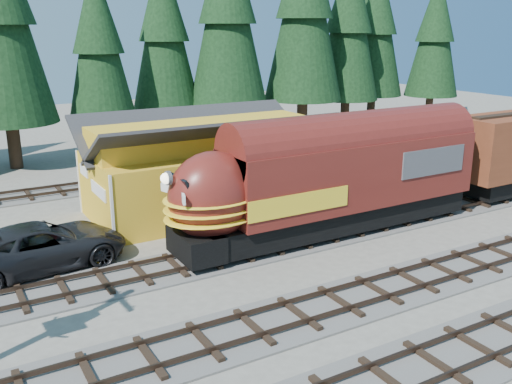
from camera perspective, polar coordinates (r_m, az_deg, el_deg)
ground at (r=22.91m, az=6.48°, el=-8.79°), size 120.00×120.00×0.00m
track_siding at (r=31.99m, az=16.71°, el=-1.92°), size 68.00×3.20×0.33m
depot at (r=30.57m, az=-5.12°, el=3.53°), size 12.80×7.00×5.30m
conifer_backdrop at (r=44.11m, az=-9.68°, el=16.76°), size 79.37×23.34×16.87m
locomotive at (r=26.73m, az=6.75°, el=0.79°), size 16.28×3.24×4.43m
pickup_truck_a at (r=25.15m, az=-20.65°, el=-5.08°), size 7.19×3.92×1.91m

